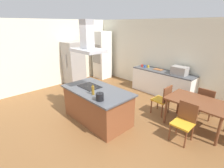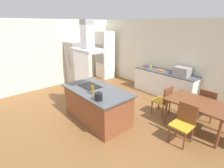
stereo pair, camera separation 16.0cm
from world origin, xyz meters
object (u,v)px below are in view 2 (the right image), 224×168
olive_oil_bottle (92,90)px  chair_at_left_end (164,99)px  coffee_mug_red (144,66)px  chair_facing_back_wall (208,103)px  chair_facing_island (184,121)px  countertop_microwave (182,71)px  wall_oven_stack (105,55)px  dining_table (198,105)px  coffee_mug_yellow (151,67)px  cutting_board (161,70)px  coffee_mug_blue (147,67)px  refrigerator (77,63)px  range_hood (88,42)px  cooktop (90,86)px  tea_kettle (99,97)px

olive_oil_bottle → chair_at_left_end: 2.10m
coffee_mug_red → chair_facing_back_wall: size_ratio=0.10×
chair_facing_back_wall → chair_facing_island: bearing=-90.0°
countertop_microwave → wall_oven_stack: 3.77m
wall_oven_stack → chair_facing_back_wall: wall_oven_stack is taller
dining_table → chair_facing_island: (-0.00, -0.67, -0.16)m
countertop_microwave → coffee_mug_red: (-1.53, -0.03, -0.09)m
coffee_mug_yellow → cutting_board: (0.45, 0.01, -0.04)m
coffee_mug_blue → wall_oven_stack: wall_oven_stack is taller
coffee_mug_yellow → refrigerator: (-2.56, -1.79, -0.03)m
range_hood → chair_facing_island: bearing=21.5°
wall_oven_stack → refrigerator: 1.53m
wall_oven_stack → range_hood: (2.59, -2.65, 1.00)m
chair_at_left_end → cooktop: bearing=-131.4°
coffee_mug_red → coffee_mug_yellow: (0.24, 0.07, 0.00)m
cooktop → refrigerator: size_ratio=0.33×
olive_oil_bottle → dining_table: (1.80, 1.83, -0.35)m
wall_oven_stack → dining_table: 5.03m
coffee_mug_yellow → chair_facing_back_wall: 2.54m
coffee_mug_yellow → chair_facing_back_wall: (2.41, -0.68, -0.44)m
cutting_board → coffee_mug_blue: bearing=-169.0°
coffee_mug_red → range_hood: bearing=-83.0°
coffee_mug_red → cooktop: bearing=-83.0°
coffee_mug_yellow → chair_facing_island: (2.41, -2.01, -0.44)m
tea_kettle → range_hood: range_hood is taller
olive_oil_bottle → chair_facing_back_wall: 3.12m
chair_facing_island → coffee_mug_yellow: bearing=140.2°
tea_kettle → refrigerator: 3.84m
olive_oil_bottle → range_hood: bearing=152.7°
coffee_mug_yellow → cooktop: bearing=-87.9°
tea_kettle → coffee_mug_yellow: (-0.98, 3.27, -0.04)m
countertop_microwave → dining_table: 1.77m
refrigerator → range_hood: 3.13m
cooktop → coffee_mug_red: 2.87m
refrigerator → tea_kettle: bearing=-22.7°
wall_oven_stack → tea_kettle: bearing=-40.9°
coffee_mug_yellow → wall_oven_stack: size_ratio=0.04×
cooktop → olive_oil_bottle: (0.50, -0.26, 0.11)m
countertop_microwave → chair_facing_island: size_ratio=0.56×
countertop_microwave → chair_at_left_end: countertop_microwave is taller
wall_oven_stack → coffee_mug_yellow: bearing=6.3°
cutting_board → coffee_mug_red: bearing=-173.3°
tea_kettle → dining_table: size_ratio=0.17×
cooktop → coffee_mug_blue: bearing=94.2°
coffee_mug_red → cutting_board: bearing=6.7°
wall_oven_stack → dining_table: wall_oven_stack is taller
olive_oil_bottle → coffee_mug_red: 3.22m
countertop_microwave → chair_facing_back_wall: size_ratio=0.56×
coffee_mug_yellow → refrigerator: refrigerator is taller
chair_facing_back_wall → wall_oven_stack: bearing=175.3°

